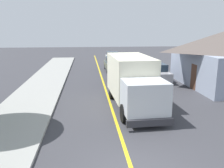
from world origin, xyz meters
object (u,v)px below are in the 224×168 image
object	(u,v)px
parked_car_near	(123,75)
parked_car_mid	(113,64)
box_truck	(133,80)
parked_car_far	(113,58)
parked_van_across	(157,73)

from	to	relation	value
parked_car_near	parked_car_mid	size ratio (longest dim) A/B	1.01
box_truck	parked_car_near	distance (m)	6.99
parked_car_far	parked_van_across	distance (m)	12.94
box_truck	parked_car_far	size ratio (longest dim) A/B	1.65
parked_car_near	parked_van_across	size ratio (longest dim) A/B	1.02
parked_car_mid	parked_van_across	xyz separation A→B (m)	(3.58, -6.14, 0.00)
parked_car_near	parked_car_mid	distance (m)	6.70
parked_car_far	parked_van_across	xyz separation A→B (m)	(2.92, -12.60, 0.00)
parked_car_near	parked_van_across	world-z (taller)	same
parked_car_near	parked_car_mid	xyz separation A→B (m)	(-0.19, 6.70, 0.00)
box_truck	parked_van_across	distance (m)	8.46
parked_car_near	parked_car_mid	bearing A→B (deg)	91.62
box_truck	parked_car_mid	size ratio (longest dim) A/B	1.65
parked_car_near	parked_car_far	world-z (taller)	same
parked_car_mid	parked_car_near	bearing A→B (deg)	-88.38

